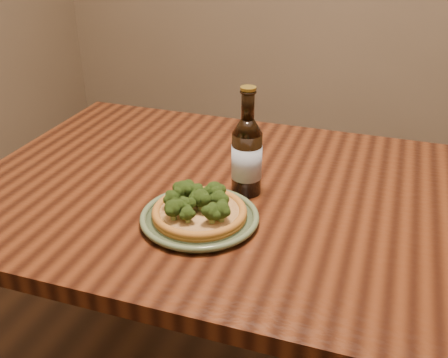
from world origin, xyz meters
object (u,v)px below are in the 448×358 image
(plate, at_px, (200,217))
(pizza, at_px, (199,209))
(table, at_px, (292,232))
(beer_bottle, at_px, (247,155))

(plate, relative_size, pizza, 1.26)
(table, height_order, pizza, pizza)
(table, relative_size, plate, 6.15)
(table, distance_m, pizza, 0.27)
(table, bearing_deg, pizza, -136.80)
(table, relative_size, pizza, 7.74)
(table, bearing_deg, plate, -136.74)
(plate, distance_m, pizza, 0.02)
(plate, height_order, beer_bottle, beer_bottle)
(beer_bottle, bearing_deg, pizza, -128.59)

